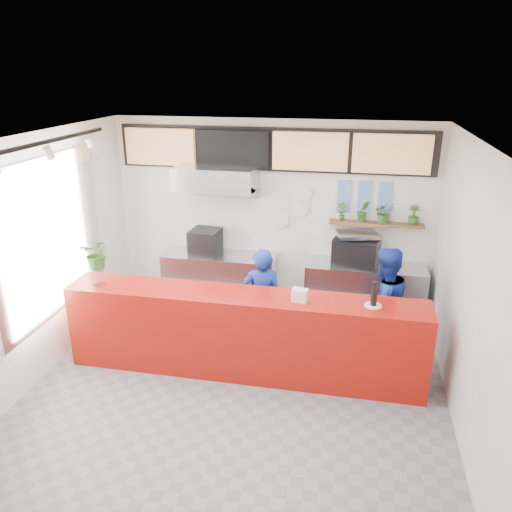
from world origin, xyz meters
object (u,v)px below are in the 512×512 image
Objects in this scene: panini_oven at (205,242)px; staff_right at (382,306)px; service_counter at (244,334)px; staff_center at (261,301)px; espresso_machine at (356,251)px; pepper_mill at (374,293)px.

staff_right is at bearing -17.09° from panini_oven.
service_counter is 2.99× the size of staff_center.
espresso_machine is at bearing -150.84° from staff_center.
pepper_mill is (2.58, -1.81, 0.16)m from panini_oven.
staff_right reaches higher than staff_center.
espresso_machine is (1.34, 1.80, 0.56)m from service_counter.
pepper_mill is (1.43, -0.57, 0.51)m from staff_center.
staff_right reaches higher than espresso_machine.
panini_oven is 2.36m from espresso_machine.
service_counter is 0.60m from staff_center.
service_counter is at bearing -11.86° from staff_right.
staff_right is at bearing 20.80° from service_counter.
espresso_machine reaches higher than service_counter.
staff_center is (1.15, -1.24, -0.35)m from panini_oven.
panini_oven is 3.16m from pepper_mill.
staff_center is at bearing 77.56° from service_counter.
espresso_machine is 0.41× the size of staff_right.
staff_right is at bearing 166.81° from staff_center.
service_counter is at bearing 61.01° from staff_center.
staff_center is at bearing -29.30° from staff_right.
staff_center is (0.12, 0.56, 0.20)m from service_counter.
service_counter is 2.31m from espresso_machine.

